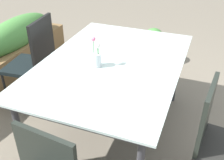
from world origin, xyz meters
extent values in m
plane|color=#756B5B|center=(0.00, 0.00, 0.00)|extent=(12.00, 12.00, 0.00)
cube|color=#B2C6C1|center=(-0.02, 0.06, 0.77)|extent=(1.68, 1.16, 0.02)
cube|color=#333338|center=(-0.02, 0.06, 0.74)|extent=(1.64, 1.14, 0.02)
cylinder|color=#333338|center=(0.72, -0.42, 0.38)|extent=(0.05, 0.05, 0.76)
cylinder|color=#333338|center=(-0.75, 0.53, 0.38)|extent=(0.05, 0.05, 0.76)
cylinder|color=#333338|center=(0.72, 0.53, 0.38)|extent=(0.05, 0.05, 0.76)
cube|color=black|center=(0.13, 1.07, 0.47)|extent=(0.49, 0.49, 0.04)
cube|color=black|center=(0.15, 0.87, 0.74)|extent=(0.42, 0.07, 0.53)
cylinder|color=black|center=(-0.09, 1.26, 0.23)|extent=(0.03, 0.03, 0.46)
cylinder|color=black|center=(0.31, 1.29, 0.23)|extent=(0.03, 0.03, 0.46)
cylinder|color=black|center=(-0.06, 0.85, 0.23)|extent=(0.03, 0.03, 0.46)
cylinder|color=black|center=(0.35, 0.89, 0.23)|extent=(0.03, 0.03, 0.46)
cube|color=black|center=(-0.37, -0.76, 0.70)|extent=(0.40, 0.07, 0.47)
cylinder|color=black|center=(-0.18, -0.79, 0.22)|extent=(0.03, 0.03, 0.44)
cylinder|color=silver|center=(-0.13, 0.15, 0.83)|extent=(0.08, 0.08, 0.12)
cylinder|color=#2D662D|center=(-0.13, 0.14, 0.91)|extent=(0.01, 0.01, 0.12)
sphere|color=#EFCC4C|center=(-0.13, 0.14, 0.97)|extent=(0.03, 0.03, 0.03)
cylinder|color=#2D662D|center=(-0.13, 0.13, 0.91)|extent=(0.01, 0.01, 0.12)
sphere|color=white|center=(-0.13, 0.13, 0.98)|extent=(0.03, 0.03, 0.03)
cylinder|color=#2D662D|center=(-0.14, 0.17, 0.94)|extent=(0.01, 0.01, 0.17)
sphere|color=pink|center=(-0.14, 0.17, 1.02)|extent=(0.04, 0.04, 0.04)
cylinder|color=#2D662D|center=(-0.13, 0.13, 0.91)|extent=(0.01, 0.01, 0.12)
sphere|color=white|center=(-0.13, 0.13, 0.97)|extent=(0.04, 0.04, 0.04)
ellipsoid|color=#47843D|center=(0.71, 1.67, 0.54)|extent=(1.30, 0.39, 0.40)
cylinder|color=#9E6047|center=(1.54, 0.03, 0.14)|extent=(0.25, 0.25, 0.28)
sphere|color=#47843D|center=(1.54, 0.03, 0.39)|extent=(0.28, 0.28, 0.28)
camera|label=1|loc=(-1.93, -0.68, 1.86)|focal=43.18mm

